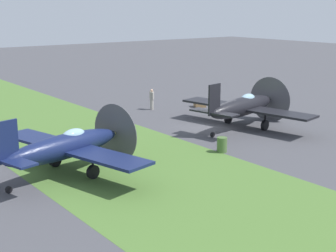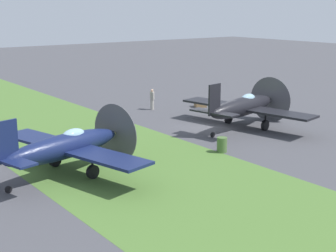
{
  "view_description": "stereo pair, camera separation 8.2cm",
  "coord_description": "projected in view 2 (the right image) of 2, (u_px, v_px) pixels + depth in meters",
  "views": [
    {
      "loc": [
        25.26,
        -23.08,
        8.35
      ],
      "look_at": [
        2.13,
        -5.56,
        1.36
      ],
      "focal_mm": 52.87,
      "sensor_mm": 36.0,
      "label": 1
    },
    {
      "loc": [
        25.3,
        -23.02,
        8.35
      ],
      "look_at": [
        2.13,
        -5.56,
        1.36
      ],
      "focal_mm": 52.87,
      "sensor_mm": 36.0,
      "label": 2
    }
  ],
  "objects": [
    {
      "name": "airplane_wingman",
      "position": [
        67.0,
        146.0,
        25.06
      ],
      "size": [
        10.08,
        8.07,
        3.57
      ],
      "rotation": [
        0.0,
        0.0,
        0.23
      ],
      "color": "#141E47",
      "rests_on": "ground"
    },
    {
      "name": "grass_verge",
      "position": [
        98.0,
        150.0,
        29.67
      ],
      "size": [
        120.0,
        11.0,
        0.01
      ],
      "primitive_type": "cube",
      "color": "#476B2D",
      "rests_on": "ground"
    },
    {
      "name": "fuel_drum",
      "position": [
        222.0,
        145.0,
        29.12
      ],
      "size": [
        0.6,
        0.6,
        0.9
      ],
      "primitive_type": "cylinder",
      "color": "#476633",
      "rests_on": "ground"
    },
    {
      "name": "ground_crew_chief",
      "position": [
        152.0,
        99.0,
        41.16
      ],
      "size": [
        0.61,
        0.38,
        1.73
      ],
      "rotation": [
        0.0,
        0.0,
        5.99
      ],
      "color": "#9E998E",
      "rests_on": "ground"
    },
    {
      "name": "airplane_lead",
      "position": [
        244.0,
        106.0,
        34.8
      ],
      "size": [
        10.42,
        8.31,
        3.69
      ],
      "rotation": [
        0.0,
        0.0,
        0.19
      ],
      "color": "black",
      "rests_on": "ground"
    },
    {
      "name": "ground_plane",
      "position": [
        213.0,
        128.0,
        35.07
      ],
      "size": [
        160.0,
        160.0,
        0.0
      ],
      "primitive_type": "plane",
      "color": "#424247"
    },
    {
      "name": "supply_crate",
      "position": [
        200.0,
        103.0,
        42.45
      ],
      "size": [
        1.2,
        1.2,
        0.64
      ],
      "primitive_type": "cube",
      "rotation": [
        0.0,
        0.0,
        1.13
      ],
      "color": "olive",
      "rests_on": "ground"
    }
  ]
}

